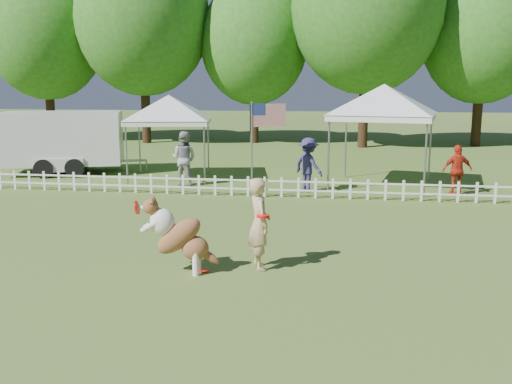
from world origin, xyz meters
TOP-DOWN VIEW (x-y plane):
  - ground at (0.00, 0.00)m, footprint 120.00×120.00m
  - picket_fence at (0.00, 7.00)m, footprint 22.00×0.08m
  - handler at (0.57, 0.39)m, footprint 0.61×0.72m
  - dog at (-0.76, -0.09)m, footprint 1.36×0.59m
  - frisbee_on_turf at (-0.38, 0.06)m, footprint 0.25×0.25m
  - canopy_tent_left at (-3.98, 9.74)m, footprint 3.23×3.23m
  - canopy_tent_right at (3.25, 9.29)m, footprint 3.63×3.63m
  - cargo_trailer at (-8.27, 10.32)m, footprint 5.76×3.85m
  - flag_pole at (-0.58, 6.63)m, footprint 1.03×0.55m
  - spectator_a at (-3.13, 8.54)m, footprint 0.97×0.82m
  - spectator_b at (0.97, 8.04)m, footprint 1.22×1.19m
  - spectator_c at (5.41, 8.14)m, footprint 0.94×0.54m
  - tree_far_left at (-15.00, 22.00)m, footprint 6.60×6.60m
  - tree_left at (-9.00, 21.50)m, footprint 7.40×7.40m
  - tree_center_left at (-3.00, 22.50)m, footprint 6.00×6.00m
  - tree_center_right at (3.00, 21.00)m, footprint 7.60×7.60m
  - tree_right at (9.00, 22.50)m, footprint 6.20×6.20m

SIDE VIEW (x-z plane):
  - ground at x=0.00m, z-range 0.00..0.00m
  - frisbee_on_turf at x=-0.38m, z-range 0.00..0.02m
  - picket_fence at x=0.00m, z-range 0.00..0.60m
  - dog at x=-0.76m, z-range 0.00..1.36m
  - spectator_c at x=5.41m, z-range 0.00..1.52m
  - handler at x=0.57m, z-range 0.00..1.67m
  - spectator_b at x=0.97m, z-range 0.00..1.67m
  - spectator_a at x=-3.13m, z-range 0.00..1.78m
  - cargo_trailer at x=-8.27m, z-range 0.00..2.33m
  - flag_pole at x=-0.58m, z-range 0.00..2.81m
  - canopy_tent_left at x=-3.98m, z-range 0.00..2.86m
  - canopy_tent_right at x=3.25m, z-range 0.00..3.22m
  - tree_center_left at x=-3.00m, z-range 0.00..9.80m
  - tree_right at x=9.00m, z-range 0.00..10.40m
  - tree_far_left at x=-15.00m, z-range 0.00..11.00m
  - tree_left at x=-9.00m, z-range 0.00..12.00m
  - tree_center_right at x=3.00m, z-range 0.00..12.60m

